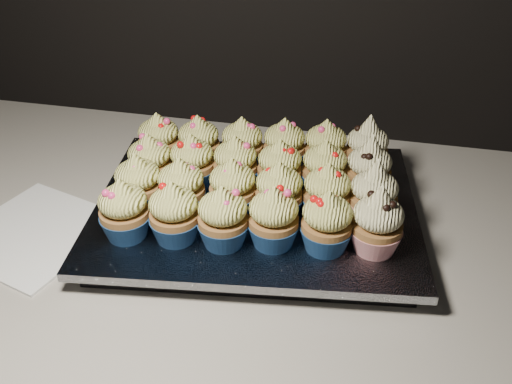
# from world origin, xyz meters

# --- Properties ---
(worktop) EXTENTS (2.44, 0.64, 0.04)m
(worktop) POSITION_xyz_m (0.00, 1.70, 0.88)
(worktop) COLOR beige
(worktop) RESTS_ON cabinet
(napkin) EXTENTS (0.23, 0.23, 0.00)m
(napkin) POSITION_xyz_m (-0.10, 1.61, 0.90)
(napkin) COLOR white
(napkin) RESTS_ON worktop
(baking_tray) EXTENTS (0.44, 0.36, 0.02)m
(baking_tray) POSITION_xyz_m (0.18, 1.71, 0.91)
(baking_tray) COLOR black
(baking_tray) RESTS_ON worktop
(foil_lining) EXTENTS (0.48, 0.39, 0.01)m
(foil_lining) POSITION_xyz_m (0.18, 1.71, 0.93)
(foil_lining) COLOR silver
(foil_lining) RESTS_ON baking_tray
(cupcake_0) EXTENTS (0.06, 0.06, 0.08)m
(cupcake_0) POSITION_xyz_m (0.04, 1.60, 0.97)
(cupcake_0) COLOR navy
(cupcake_0) RESTS_ON foil_lining
(cupcake_1) EXTENTS (0.06, 0.06, 0.08)m
(cupcake_1) POSITION_xyz_m (0.10, 1.61, 0.97)
(cupcake_1) COLOR navy
(cupcake_1) RESTS_ON foil_lining
(cupcake_2) EXTENTS (0.06, 0.06, 0.08)m
(cupcake_2) POSITION_xyz_m (0.17, 1.61, 0.97)
(cupcake_2) COLOR navy
(cupcake_2) RESTS_ON foil_lining
(cupcake_3) EXTENTS (0.06, 0.06, 0.08)m
(cupcake_3) POSITION_xyz_m (0.23, 1.62, 0.97)
(cupcake_3) COLOR navy
(cupcake_3) RESTS_ON foil_lining
(cupcake_4) EXTENTS (0.06, 0.06, 0.08)m
(cupcake_4) POSITION_xyz_m (0.29, 1.63, 0.97)
(cupcake_4) COLOR navy
(cupcake_4) RESTS_ON foil_lining
(cupcake_5) EXTENTS (0.06, 0.06, 0.10)m
(cupcake_5) POSITION_xyz_m (0.35, 1.64, 0.97)
(cupcake_5) COLOR #AB1725
(cupcake_5) RESTS_ON foil_lining
(cupcake_6) EXTENTS (0.06, 0.06, 0.08)m
(cupcake_6) POSITION_xyz_m (0.04, 1.66, 0.97)
(cupcake_6) COLOR navy
(cupcake_6) RESTS_ON foil_lining
(cupcake_7) EXTENTS (0.06, 0.06, 0.08)m
(cupcake_7) POSITION_xyz_m (0.09, 1.66, 0.97)
(cupcake_7) COLOR navy
(cupcake_7) RESTS_ON foil_lining
(cupcake_8) EXTENTS (0.06, 0.06, 0.08)m
(cupcake_8) POSITION_xyz_m (0.16, 1.68, 0.97)
(cupcake_8) COLOR navy
(cupcake_8) RESTS_ON foil_lining
(cupcake_9) EXTENTS (0.06, 0.06, 0.08)m
(cupcake_9) POSITION_xyz_m (0.22, 1.68, 0.97)
(cupcake_9) COLOR navy
(cupcake_9) RESTS_ON foil_lining
(cupcake_10) EXTENTS (0.06, 0.06, 0.08)m
(cupcake_10) POSITION_xyz_m (0.28, 1.69, 0.97)
(cupcake_10) COLOR navy
(cupcake_10) RESTS_ON foil_lining
(cupcake_11) EXTENTS (0.06, 0.06, 0.10)m
(cupcake_11) POSITION_xyz_m (0.34, 1.70, 0.97)
(cupcake_11) COLOR #AB1725
(cupcake_11) RESTS_ON foil_lining
(cupcake_12) EXTENTS (0.06, 0.06, 0.08)m
(cupcake_12) POSITION_xyz_m (0.03, 1.72, 0.97)
(cupcake_12) COLOR navy
(cupcake_12) RESTS_ON foil_lining
(cupcake_13) EXTENTS (0.06, 0.06, 0.08)m
(cupcake_13) POSITION_xyz_m (0.09, 1.73, 0.97)
(cupcake_13) COLOR navy
(cupcake_13) RESTS_ON foil_lining
(cupcake_14) EXTENTS (0.06, 0.06, 0.08)m
(cupcake_14) POSITION_xyz_m (0.15, 1.74, 0.97)
(cupcake_14) COLOR navy
(cupcake_14) RESTS_ON foil_lining
(cupcake_15) EXTENTS (0.06, 0.06, 0.08)m
(cupcake_15) POSITION_xyz_m (0.21, 1.74, 0.97)
(cupcake_15) COLOR navy
(cupcake_15) RESTS_ON foil_lining
(cupcake_16) EXTENTS (0.06, 0.06, 0.08)m
(cupcake_16) POSITION_xyz_m (0.27, 1.75, 0.97)
(cupcake_16) COLOR navy
(cupcake_16) RESTS_ON foil_lining
(cupcake_17) EXTENTS (0.06, 0.06, 0.10)m
(cupcake_17) POSITION_xyz_m (0.33, 1.76, 0.97)
(cupcake_17) COLOR #AB1725
(cupcake_17) RESTS_ON foil_lining
(cupcake_18) EXTENTS (0.06, 0.06, 0.08)m
(cupcake_18) POSITION_xyz_m (0.02, 1.78, 0.97)
(cupcake_18) COLOR navy
(cupcake_18) RESTS_ON foil_lining
(cupcake_19) EXTENTS (0.06, 0.06, 0.08)m
(cupcake_19) POSITION_xyz_m (0.08, 1.79, 0.97)
(cupcake_19) COLOR navy
(cupcake_19) RESTS_ON foil_lining
(cupcake_20) EXTENTS (0.06, 0.06, 0.08)m
(cupcake_20) POSITION_xyz_m (0.14, 1.79, 0.97)
(cupcake_20) COLOR navy
(cupcake_20) RESTS_ON foil_lining
(cupcake_21) EXTENTS (0.06, 0.06, 0.08)m
(cupcake_21) POSITION_xyz_m (0.21, 1.80, 0.97)
(cupcake_21) COLOR navy
(cupcake_21) RESTS_ON foil_lining
(cupcake_22) EXTENTS (0.06, 0.06, 0.08)m
(cupcake_22) POSITION_xyz_m (0.27, 1.81, 0.97)
(cupcake_22) COLOR navy
(cupcake_22) RESTS_ON foil_lining
(cupcake_23) EXTENTS (0.06, 0.06, 0.10)m
(cupcake_23) POSITION_xyz_m (0.33, 1.82, 0.97)
(cupcake_23) COLOR #AB1725
(cupcake_23) RESTS_ON foil_lining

